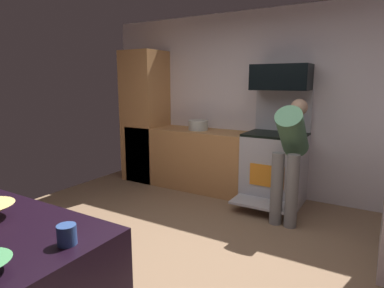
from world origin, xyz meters
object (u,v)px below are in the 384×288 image
object	(u,v)px
oven_range	(275,166)
person_cook	(290,150)
microwave	(281,77)
mug_coffee	(67,235)
stock_pot	(198,125)

from	to	relation	value
oven_range	person_cook	bearing A→B (deg)	-57.87
microwave	person_cook	distance (m)	1.07
person_cook	mug_coffee	bearing A→B (deg)	-95.38
oven_range	mug_coffee	distance (m)	3.37
oven_range	microwave	distance (m)	1.17
microwave	oven_range	bearing A→B (deg)	-90.00
stock_pot	mug_coffee	bearing A→B (deg)	-69.64
microwave	mug_coffee	distance (m)	3.51
microwave	mug_coffee	size ratio (longest dim) A/B	8.06
stock_pot	person_cook	bearing A→B (deg)	-19.01
stock_pot	microwave	bearing A→B (deg)	3.84
microwave	person_cook	world-z (taller)	microwave
oven_range	person_cook	xyz separation A→B (m)	(0.32, -0.51, 0.34)
oven_range	mug_coffee	size ratio (longest dim) A/B	16.43
mug_coffee	microwave	bearing A→B (deg)	90.86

